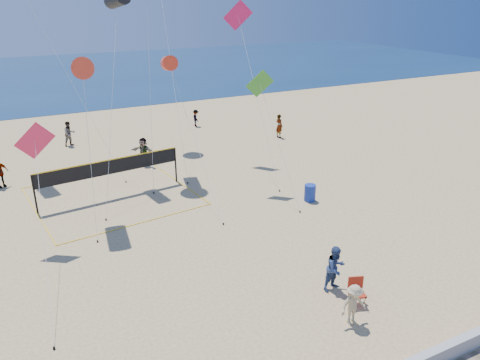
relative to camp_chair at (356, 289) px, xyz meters
name	(u,v)px	position (x,y,z in m)	size (l,w,h in m)	color
ground	(298,338)	(-3.01, -0.64, -0.62)	(120.00, 120.00, 0.00)	#D9B57A
ocean	(60,75)	(-3.01, 61.36, -0.60)	(140.00, 50.00, 0.03)	navy
bystander_a	(336,268)	(-0.13, 1.12, 0.32)	(0.91, 0.71, 1.88)	navy
bystander_b	(354,305)	(-0.87, -0.88, 0.17)	(1.02, 0.59, 1.58)	tan
far_person_1	(143,152)	(-2.82, 18.70, 0.35)	(1.79, 0.57, 1.93)	gray
far_person_2	(279,126)	(8.89, 20.23, 0.34)	(0.70, 0.46, 1.91)	gray
far_person_3	(69,134)	(-6.66, 25.57, 0.33)	(0.93, 0.72, 1.90)	gray
far_person_4	(196,118)	(4.12, 26.49, 0.12)	(0.95, 0.55, 1.48)	gray
camp_chair	(356,289)	(0.00, 0.00, 0.00)	(0.74, 0.85, 1.21)	#A42512
trash_barrel	(310,193)	(3.90, 8.65, -0.14)	(0.64, 0.64, 0.96)	navy
volleyball_net	(110,172)	(-5.98, 14.32, 0.92)	(9.39, 9.26, 2.26)	black
kite_0	(82,68)	(-7.13, 12.04, 7.07)	(1.41, 4.16, 8.36)	#EA3F26
kite_2	(169,63)	(-1.35, 16.59, 6.39)	(1.36, 9.65, 7.60)	red
kite_3	(36,148)	(-9.80, 9.88, 4.15)	(1.73, 7.94, 5.87)	#F72753
kite_4	(262,90)	(2.39, 11.72, 5.30)	(1.52, 4.72, 7.03)	green
kite_5	(240,22)	(3.90, 17.48, 8.58)	(1.75, 7.89, 10.60)	#D31A5B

